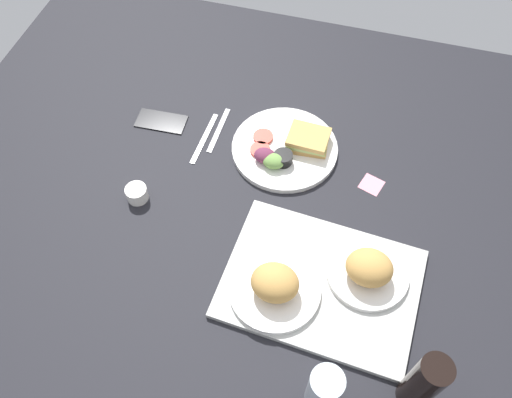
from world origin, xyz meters
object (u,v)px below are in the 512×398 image
object	(u,v)px
bread_plate_far	(275,286)
fork	(219,130)
serving_tray	(321,283)
soda_bottle	(423,383)
plate_with_salad	(287,148)
knife	(204,138)
cell_phone	(161,121)
bread_plate_near	(369,270)
sticky_note	(372,185)
espresso_cup	(137,193)
drinking_glass	(324,390)

from	to	relation	value
bread_plate_far	fork	size ratio (longest dim) A/B	1.26
serving_tray	soda_bottle	size ratio (longest dim) A/B	2.23
plate_with_salad	knife	world-z (taller)	plate_with_salad
bread_plate_far	cell_phone	size ratio (longest dim) A/B	1.49
bread_plate_near	serving_tray	bearing A→B (deg)	24.05
serving_tray	sticky_note	size ratio (longest dim) A/B	8.04
plate_with_salad	cell_phone	xyz separation A→B (cm)	(37.80, -1.04, -1.27)
serving_tray	cell_phone	xyz separation A→B (cm)	(55.17, -37.86, -0.40)
bread_plate_near	bread_plate_far	size ratio (longest dim) A/B	0.91
bread_plate_far	cell_phone	world-z (taller)	bread_plate_far
espresso_cup	bread_plate_near	bearing A→B (deg)	173.52
bread_plate_far	plate_with_salad	bearing A→B (deg)	-80.05
fork	cell_phone	distance (cm)	17.20
espresso_cup	drinking_glass	bearing A→B (deg)	147.09
plate_with_salad	espresso_cup	size ratio (longest dim) A/B	5.26
bread_plate_near	drinking_glass	bearing A→B (deg)	81.03
drinking_glass	bread_plate_near	bearing A→B (deg)	-98.97
fork	espresso_cup	bearing A→B (deg)	-24.44
bread_plate_far	drinking_glass	size ratio (longest dim) A/B	1.53
espresso_cup	fork	bearing A→B (deg)	-115.47
drinking_glass	cell_phone	bearing A→B (deg)	-46.25
soda_bottle	sticky_note	distance (cm)	55.02
bread_plate_near	cell_phone	xyz separation A→B (cm)	(65.06, -33.45, -4.50)
plate_with_salad	drinking_glass	distance (cm)	66.22
bread_plate_far	cell_phone	bearing A→B (deg)	-43.64
soda_bottle	sticky_note	size ratio (longest dim) A/B	3.60
fork	knife	bearing A→B (deg)	-35.84
bread_plate_far	sticky_note	xyz separation A→B (cm)	(-17.25, -37.33, -4.69)
serving_tray	knife	world-z (taller)	serving_tray
espresso_cup	fork	world-z (taller)	espresso_cup
fork	sticky_note	xyz separation A→B (cm)	(-45.28, 7.12, -0.19)
espresso_cup	serving_tray	bearing A→B (deg)	167.51
drinking_glass	espresso_cup	distance (cm)	67.49
drinking_glass	soda_bottle	bearing A→B (deg)	-162.67
serving_tray	bread_plate_near	bearing A→B (deg)	-155.95
bread_plate_far	fork	xyz separation A→B (cm)	(28.03, -44.45, -4.50)
serving_tray	sticky_note	distance (cm)	32.93
serving_tray	cell_phone	world-z (taller)	serving_tray
sticky_note	knife	bearing A→B (deg)	-3.69
espresso_cup	soda_bottle	bearing A→B (deg)	157.54
bread_plate_far	espresso_cup	bearing A→B (deg)	-21.88
bread_plate_far	cell_phone	xyz separation A→B (cm)	(45.17, -43.08, -4.35)
knife	bread_plate_near	bearing A→B (deg)	61.13
drinking_glass	soda_bottle	xyz separation A→B (cm)	(-18.20, -5.68, 3.09)
plate_with_salad	soda_bottle	xyz separation A→B (cm)	(-40.78, 56.35, 8.41)
bread_plate_far	soda_bottle	distance (cm)	36.73
cell_phone	sticky_note	world-z (taller)	cell_phone
soda_bottle	knife	bearing A→B (deg)	-40.36
bread_plate_far	soda_bottle	world-z (taller)	soda_bottle
soda_bottle	bread_plate_far	bearing A→B (deg)	-23.18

